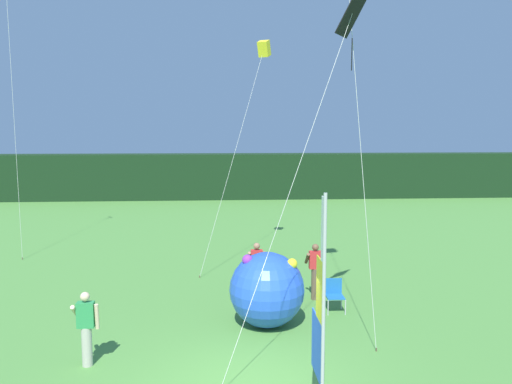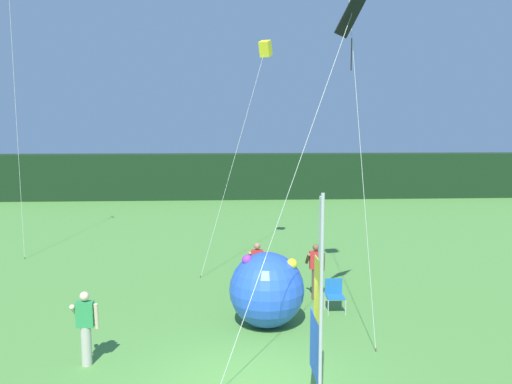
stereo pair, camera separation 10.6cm
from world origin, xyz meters
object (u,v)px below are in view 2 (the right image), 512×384
(inflatable_balloon, at_px, (267,289))
(kite_yellow_box_0, at_px, (265,50))
(person_mid_field, at_px, (257,267))
(folding_chair, at_px, (335,293))
(person_near_banner, at_px, (316,270))
(person_far_left, at_px, (86,326))
(banner_flag, at_px, (318,314))
(kite_black_diamond_1, at_px, (348,25))

(inflatable_balloon, bearing_deg, kite_yellow_box_0, 86.17)
(person_mid_field, bearing_deg, folding_chair, -37.01)
(person_near_banner, xyz_separation_m, inflatable_balloon, (-1.61, -2.01, 0.07))
(person_far_left, relative_size, inflatable_balloon, 0.85)
(banner_flag, xyz_separation_m, person_near_banner, (1.10, 6.47, -1.04))
(person_far_left, height_order, kite_yellow_box_0, kite_yellow_box_0)
(person_mid_field, xyz_separation_m, person_far_left, (-3.95, -4.54, 0.01))
(person_far_left, distance_m, folding_chair, 6.72)
(folding_chair, height_order, kite_yellow_box_0, kite_yellow_box_0)
(banner_flag, height_order, person_near_banner, banner_flag)
(person_near_banner, height_order, person_mid_field, person_near_banner)
(banner_flag, xyz_separation_m, inflatable_balloon, (-0.51, 4.46, -0.97))
(person_mid_field, distance_m, folding_chair, 2.60)
(banner_flag, distance_m, folding_chair, 5.82)
(person_near_banner, distance_m, inflatable_balloon, 2.58)
(banner_flag, bearing_deg, person_near_banner, 80.33)
(banner_flag, bearing_deg, kite_yellow_box_0, 90.23)
(inflatable_balloon, bearing_deg, person_far_left, -153.72)
(banner_flag, relative_size, person_mid_field, 2.50)
(kite_yellow_box_0, bearing_deg, person_near_banner, -76.69)
(person_near_banner, bearing_deg, person_mid_field, 162.49)
(inflatable_balloon, height_order, kite_black_diamond_1, kite_black_diamond_1)
(person_mid_field, relative_size, person_far_left, 0.99)
(folding_chair, bearing_deg, inflatable_balloon, -153.20)
(banner_flag, distance_m, kite_yellow_box_0, 12.81)
(person_mid_field, height_order, person_far_left, person_far_left)
(folding_chair, bearing_deg, person_near_banner, 109.55)
(person_far_left, relative_size, kite_black_diamond_1, 0.20)
(banner_flag, height_order, inflatable_balloon, banner_flag)
(inflatable_balloon, xyz_separation_m, folding_chair, (1.97, 0.99, -0.46))
(inflatable_balloon, relative_size, kite_black_diamond_1, 0.24)
(banner_flag, bearing_deg, folding_chair, 74.98)
(person_far_left, distance_m, inflatable_balloon, 4.51)
(person_mid_field, height_order, folding_chair, person_mid_field)
(person_near_banner, distance_m, folding_chair, 1.14)
(person_near_banner, distance_m, person_far_left, 6.92)
(kite_yellow_box_0, bearing_deg, kite_black_diamond_1, -81.74)
(person_near_banner, xyz_separation_m, person_far_left, (-5.65, -4.01, -0.03))
(kite_black_diamond_1, bearing_deg, folding_chair, 82.18)
(kite_yellow_box_0, relative_size, kite_black_diamond_1, 1.03)
(person_mid_field, bearing_deg, person_far_left, -131.00)
(banner_flag, relative_size, folding_chair, 4.54)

